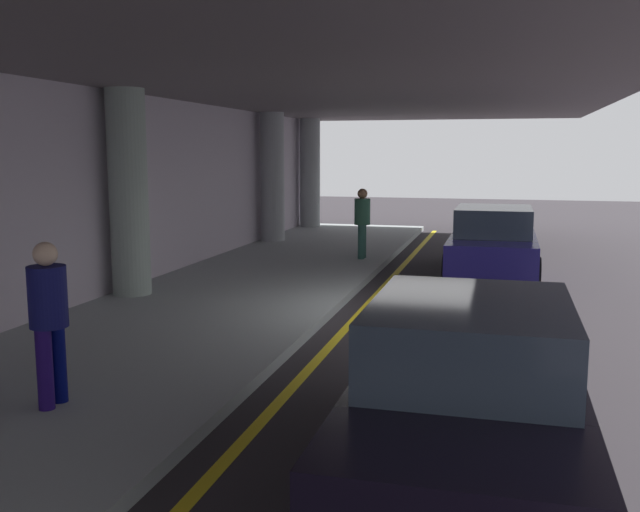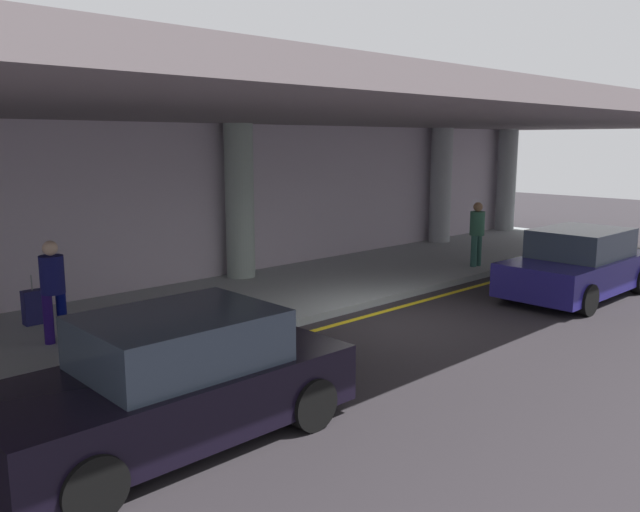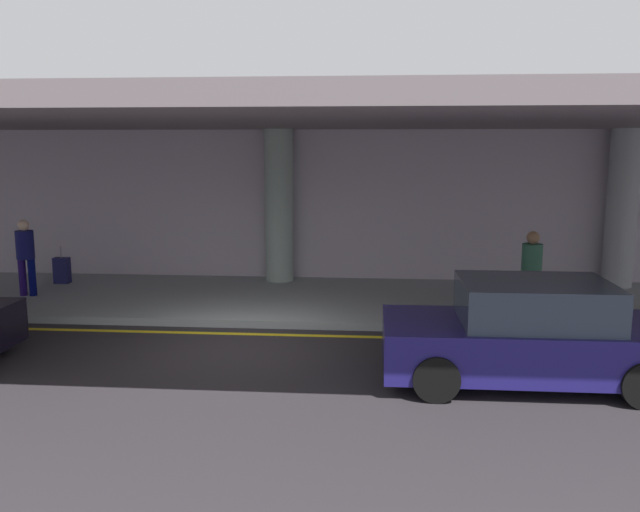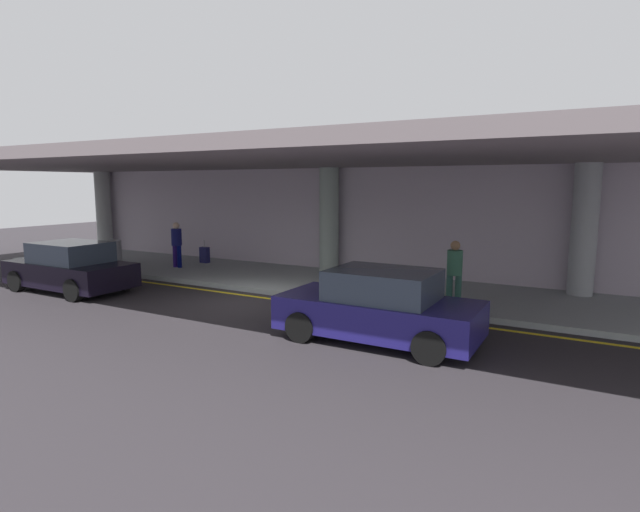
{
  "view_description": "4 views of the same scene",
  "coord_description": "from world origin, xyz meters",
  "px_view_note": "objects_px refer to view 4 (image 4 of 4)",
  "views": [
    {
      "loc": [
        -11.24,
        -1.7,
        2.72
      ],
      "look_at": [
        0.67,
        1.45,
        0.88
      ],
      "focal_mm": 39.54,
      "sensor_mm": 36.0,
      "label": 1
    },
    {
      "loc": [
        -9.07,
        -7.59,
        3.4
      ],
      "look_at": [
        0.01,
        2.02,
        1.01
      ],
      "focal_mm": 35.98,
      "sensor_mm": 36.0,
      "label": 2
    },
    {
      "loc": [
        2.27,
        -10.76,
        3.4
      ],
      "look_at": [
        1.19,
        2.38,
        1.17
      ],
      "focal_mm": 36.6,
      "sensor_mm": 36.0,
      "label": 3
    },
    {
      "loc": [
        8.33,
        -10.81,
        3.21
      ],
      "look_at": [
        1.35,
        1.7,
        1.16
      ],
      "focal_mm": 28.1,
      "sensor_mm": 36.0,
      "label": 4
    }
  ],
  "objects_px": {
    "car_black": "(70,268)",
    "trash_bin_steel": "(114,250)",
    "person_waiting_for_ride": "(177,242)",
    "car_navy": "(379,307)",
    "traveler_with_luggage": "(454,269)",
    "support_column_far_left": "(104,211)",
    "support_column_left_mid": "(329,220)",
    "support_column_center": "(584,230)",
    "suitcase_upright_primary": "(205,255)"
  },
  "relations": [
    {
      "from": "car_black",
      "to": "trash_bin_steel",
      "type": "distance_m",
      "value": 5.15
    },
    {
      "from": "person_waiting_for_ride",
      "to": "trash_bin_steel",
      "type": "distance_m",
      "value": 3.43
    },
    {
      "from": "car_navy",
      "to": "traveler_with_luggage",
      "type": "bearing_deg",
      "value": -103.82
    },
    {
      "from": "traveler_with_luggage",
      "to": "support_column_far_left",
      "type": "bearing_deg",
      "value": -12.33
    },
    {
      "from": "traveler_with_luggage",
      "to": "trash_bin_steel",
      "type": "bearing_deg",
      "value": -6.04
    },
    {
      "from": "support_column_left_mid",
      "to": "trash_bin_steel",
      "type": "distance_m",
      "value": 9.05
    },
    {
      "from": "support_column_center",
      "to": "trash_bin_steel",
      "type": "xyz_separation_m",
      "value": [
        -16.67,
        -2.17,
        -1.4
      ]
    },
    {
      "from": "suitcase_upright_primary",
      "to": "trash_bin_steel",
      "type": "xyz_separation_m",
      "value": [
        -3.51,
        -1.41,
        0.11
      ]
    },
    {
      "from": "support_column_left_mid",
      "to": "person_waiting_for_ride",
      "type": "relative_size",
      "value": 2.17
    },
    {
      "from": "traveler_with_luggage",
      "to": "person_waiting_for_ride",
      "type": "bearing_deg",
      "value": -7.72
    },
    {
      "from": "support_column_far_left",
      "to": "car_navy",
      "type": "height_order",
      "value": "support_column_far_left"
    },
    {
      "from": "suitcase_upright_primary",
      "to": "support_column_left_mid",
      "type": "bearing_deg",
      "value": 6.02
    },
    {
      "from": "support_column_far_left",
      "to": "traveler_with_luggage",
      "type": "height_order",
      "value": "support_column_far_left"
    },
    {
      "from": "car_navy",
      "to": "trash_bin_steel",
      "type": "relative_size",
      "value": 4.82
    },
    {
      "from": "support_column_center",
      "to": "support_column_left_mid",
      "type": "bearing_deg",
      "value": 180.0
    },
    {
      "from": "car_navy",
      "to": "support_column_left_mid",
      "type": "bearing_deg",
      "value": -54.33
    },
    {
      "from": "suitcase_upright_primary",
      "to": "trash_bin_steel",
      "type": "distance_m",
      "value": 3.79
    },
    {
      "from": "car_black",
      "to": "person_waiting_for_ride",
      "type": "distance_m",
      "value": 4.17
    },
    {
      "from": "support_column_far_left",
      "to": "support_column_center",
      "type": "relative_size",
      "value": 1.0
    },
    {
      "from": "car_black",
      "to": "suitcase_upright_primary",
      "type": "xyz_separation_m",
      "value": [
        0.37,
        5.49,
        -0.25
      ]
    },
    {
      "from": "person_waiting_for_ride",
      "to": "support_column_far_left",
      "type": "bearing_deg",
      "value": 17.17
    },
    {
      "from": "car_navy",
      "to": "traveler_with_luggage",
      "type": "xyz_separation_m",
      "value": [
        0.75,
        3.07,
        0.4
      ]
    },
    {
      "from": "support_column_far_left",
      "to": "traveler_with_luggage",
      "type": "xyz_separation_m",
      "value": [
        17.26,
        -3.18,
        -0.86
      ]
    },
    {
      "from": "car_navy",
      "to": "car_black",
      "type": "height_order",
      "value": "same"
    },
    {
      "from": "support_column_far_left",
      "to": "support_column_left_mid",
      "type": "distance_m",
      "value": 12.0
    },
    {
      "from": "support_column_center",
      "to": "suitcase_upright_primary",
      "type": "xyz_separation_m",
      "value": [
        -13.16,
        -0.76,
        -1.51
      ]
    },
    {
      "from": "traveler_with_luggage",
      "to": "suitcase_upright_primary",
      "type": "distance_m",
      "value": 10.72
    },
    {
      "from": "traveler_with_luggage",
      "to": "suitcase_upright_primary",
      "type": "height_order",
      "value": "traveler_with_luggage"
    },
    {
      "from": "car_navy",
      "to": "car_black",
      "type": "distance_m",
      "value": 10.05
    },
    {
      "from": "traveler_with_luggage",
      "to": "car_black",
      "type": "bearing_deg",
      "value": 13.97
    },
    {
      "from": "support_column_left_mid",
      "to": "car_black",
      "type": "xyz_separation_m",
      "value": [
        -5.53,
        -6.25,
        -1.26
      ]
    },
    {
      "from": "support_column_left_mid",
      "to": "suitcase_upright_primary",
      "type": "relative_size",
      "value": 4.06
    },
    {
      "from": "support_column_far_left",
      "to": "support_column_left_mid",
      "type": "height_order",
      "value": "same"
    },
    {
      "from": "support_column_left_mid",
      "to": "car_navy",
      "type": "height_order",
      "value": "support_column_left_mid"
    },
    {
      "from": "support_column_far_left",
      "to": "support_column_left_mid",
      "type": "xyz_separation_m",
      "value": [
        12.0,
        0.0,
        0.0
      ]
    },
    {
      "from": "support_column_center",
      "to": "person_waiting_for_ride",
      "type": "height_order",
      "value": "support_column_center"
    },
    {
      "from": "car_navy",
      "to": "car_black",
      "type": "relative_size",
      "value": 1.0
    },
    {
      "from": "person_waiting_for_ride",
      "to": "car_navy",
      "type": "bearing_deg",
      "value": -168.37
    },
    {
      "from": "car_navy",
      "to": "car_black",
      "type": "xyz_separation_m",
      "value": [
        -10.05,
        0.0,
        0.0
      ]
    },
    {
      "from": "car_black",
      "to": "person_waiting_for_ride",
      "type": "height_order",
      "value": "person_waiting_for_ride"
    },
    {
      "from": "support_column_left_mid",
      "to": "traveler_with_luggage",
      "type": "xyz_separation_m",
      "value": [
        5.26,
        -3.18,
        -0.86
      ]
    },
    {
      "from": "support_column_center",
      "to": "trash_bin_steel",
      "type": "bearing_deg",
      "value": -172.58
    },
    {
      "from": "support_column_far_left",
      "to": "trash_bin_steel",
      "type": "height_order",
      "value": "support_column_far_left"
    },
    {
      "from": "car_navy",
      "to": "trash_bin_steel",
      "type": "distance_m",
      "value": 13.81
    },
    {
      "from": "support_column_far_left",
      "to": "car_black",
      "type": "bearing_deg",
      "value": -44.01
    },
    {
      "from": "support_column_left_mid",
      "to": "support_column_center",
      "type": "height_order",
      "value": "same"
    },
    {
      "from": "trash_bin_steel",
      "to": "car_navy",
      "type": "bearing_deg",
      "value": -17.19
    },
    {
      "from": "support_column_left_mid",
      "to": "car_navy",
      "type": "bearing_deg",
      "value": -54.14
    },
    {
      "from": "support_column_left_mid",
      "to": "support_column_center",
      "type": "relative_size",
      "value": 1.0
    },
    {
      "from": "trash_bin_steel",
      "to": "person_waiting_for_ride",
      "type": "bearing_deg",
      "value": 1.14
    }
  ]
}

